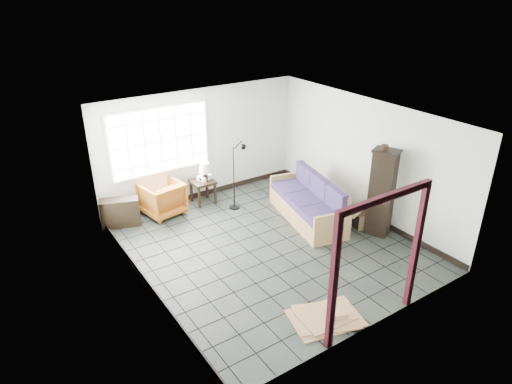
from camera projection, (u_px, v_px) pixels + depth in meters
ground at (268, 245)px, 9.03m from camera, size 5.50×5.50×0.00m
room_shell at (269, 166)px, 8.34m from camera, size 5.02×5.52×2.61m
window_panel at (160, 141)px, 9.88m from camera, size 2.32×0.08×1.52m
doorway_trim at (380, 247)px, 6.41m from camera, size 1.80×0.08×2.20m
futon_sofa at (310, 204)px, 9.87m from camera, size 1.28×2.32×0.97m
armchair at (162, 197)px, 10.06m from camera, size 0.93×0.89×0.84m
side_table at (203, 184)px, 10.55m from camera, size 0.52×0.52×0.56m
table_lamp at (205, 169)px, 10.35m from camera, size 0.36×0.36×0.44m
projector at (205, 177)px, 10.54m from camera, size 0.36×0.33×0.11m
floor_lamp at (239, 173)px, 10.18m from camera, size 0.47×0.30×1.58m
console_shelf at (120, 212)px, 9.63m from camera, size 0.85×0.55×0.62m
tall_shelf at (382, 192)px, 9.08m from camera, size 0.55×0.61×1.83m
pot at (385, 148)px, 8.65m from camera, size 0.15×0.15×0.11m
open_box at (364, 219)px, 9.70m from camera, size 0.83×0.54×0.43m
cardboard_pile at (327, 317)px, 7.07m from camera, size 1.24×1.04×0.16m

